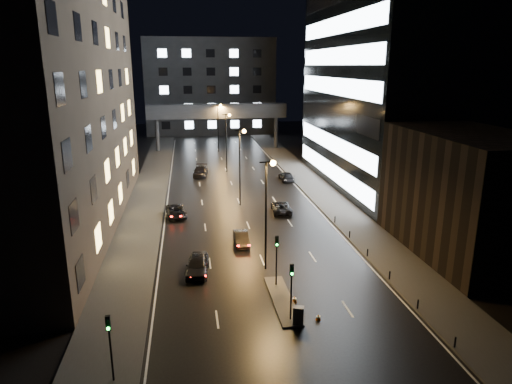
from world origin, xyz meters
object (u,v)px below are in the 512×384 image
(car_toward_b, at_px, (287,176))
(car_away_d, at_px, (201,171))
(car_away_b, at_px, (241,238))
(car_toward_a, at_px, (281,207))
(utility_cabinet, at_px, (298,315))
(car_away_c, at_px, (176,211))
(car_away_a, at_px, (198,265))

(car_toward_b, bearing_deg, car_away_d, -21.23)
(car_away_b, xyz_separation_m, car_toward_a, (6.30, 10.02, 0.02))
(car_away_b, xyz_separation_m, utility_cabinet, (2.20, -15.91, 0.15))
(utility_cabinet, bearing_deg, car_away_c, 127.65)
(car_away_b, relative_size, car_away_c, 0.84)
(car_away_d, distance_m, utility_cabinet, 47.71)
(car_away_a, relative_size, utility_cabinet, 3.54)
(car_away_d, xyz_separation_m, utility_cabinet, (5.34, -47.41, 0.02))
(car_away_a, height_order, car_away_c, car_away_a)
(car_toward_a, height_order, utility_cabinet, utility_cabinet)
(car_away_a, height_order, car_toward_b, car_away_a)
(car_toward_b, bearing_deg, utility_cabinet, 79.33)
(car_toward_a, bearing_deg, car_away_d, -62.35)
(car_away_d, relative_size, utility_cabinet, 4.11)
(car_away_b, relative_size, utility_cabinet, 3.04)
(utility_cabinet, bearing_deg, car_toward_a, 99.60)
(car_away_a, xyz_separation_m, car_away_c, (-2.15, 16.49, -0.14))
(car_away_c, xyz_separation_m, car_toward_a, (13.14, -0.22, 0.01))
(car_away_a, xyz_separation_m, car_toward_b, (15.19, 32.31, -0.11))
(car_away_b, distance_m, car_away_c, 12.31)
(car_away_b, distance_m, utility_cabinet, 16.06)
(car_away_b, bearing_deg, car_toward_b, 68.15)
(car_away_d, bearing_deg, car_away_a, -85.73)
(car_away_c, height_order, utility_cabinet, utility_cabinet)
(car_away_b, relative_size, car_away_d, 0.74)
(car_away_a, relative_size, car_away_b, 1.17)
(car_away_b, height_order, car_away_d, car_away_d)
(car_away_c, distance_m, utility_cabinet, 27.67)
(car_away_c, height_order, car_toward_b, car_toward_b)
(car_toward_a, xyz_separation_m, car_toward_b, (4.20, 16.04, 0.01))
(car_away_b, relative_size, car_toward_b, 0.85)
(car_away_c, distance_m, car_toward_a, 13.14)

